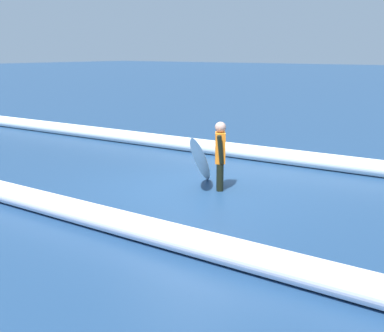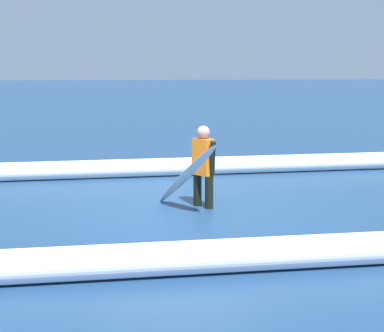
% 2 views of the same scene
% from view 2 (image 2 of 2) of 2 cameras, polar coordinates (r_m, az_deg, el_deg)
% --- Properties ---
extents(ground_plane, '(186.96, 186.96, 0.00)m').
position_cam_2_polar(ground_plane, '(9.44, -1.38, -4.63)').
color(ground_plane, navy).
extents(surfer, '(0.36, 0.55, 1.38)m').
position_cam_2_polar(surfer, '(9.69, 1.12, 0.33)').
color(surfer, black).
rests_on(surfer, ground_plane).
extents(surfboard, '(0.93, 1.62, 1.22)m').
position_cam_2_polar(surfboard, '(9.45, -0.58, -0.93)').
color(surfboard, white).
rests_on(surfboard, ground_plane).
extents(wave_crest_foreground, '(24.19, 1.22, 0.39)m').
position_cam_2_polar(wave_crest_foreground, '(12.49, -13.40, -0.43)').
color(wave_crest_foreground, white).
rests_on(wave_crest_foreground, ground_plane).
extents(wave_crest_midground, '(18.63, 0.66, 0.39)m').
position_cam_2_polar(wave_crest_midground, '(6.80, 4.49, -8.69)').
color(wave_crest_midground, white).
rests_on(wave_crest_midground, ground_plane).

